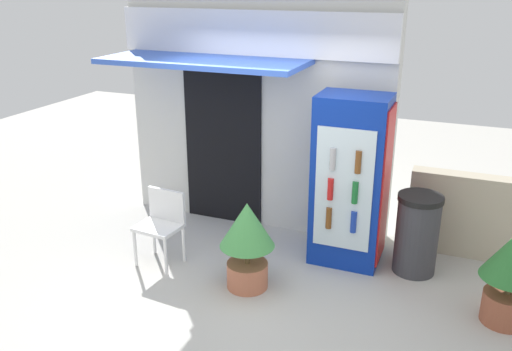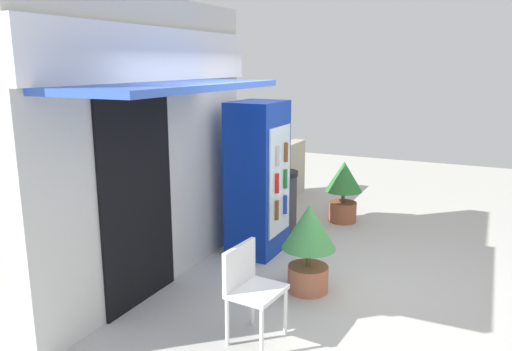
{
  "view_description": "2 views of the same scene",
  "coord_description": "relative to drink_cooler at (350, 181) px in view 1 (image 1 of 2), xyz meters",
  "views": [
    {
      "loc": [
        2.0,
        -4.53,
        3.09
      ],
      "look_at": [
        -0.04,
        0.49,
        1.09
      ],
      "focal_mm": 38.06,
      "sensor_mm": 36.0,
      "label": 1
    },
    {
      "loc": [
        -4.65,
        -1.58,
        2.38
      ],
      "look_at": [
        0.09,
        0.69,
        1.19
      ],
      "focal_mm": 35.0,
      "sensor_mm": 36.0,
      "label": 2
    }
  ],
  "objects": [
    {
      "name": "drink_cooler",
      "position": [
        0.0,
        0.0,
        0.0
      ],
      "size": [
        0.79,
        0.64,
        1.93
      ],
      "color": "#0C2D9E",
      "rests_on": "ground"
    },
    {
      "name": "potted_plant_curbside",
      "position": [
        1.67,
        -0.64,
        -0.41
      ],
      "size": [
        0.56,
        0.56,
        0.94
      ],
      "color": "#995138",
      "rests_on": "ground"
    },
    {
      "name": "ground",
      "position": [
        -0.87,
        -1.03,
        -0.96
      ],
      "size": [
        16.0,
        16.0,
        0.0
      ],
      "primitive_type": "plane",
      "color": "beige"
    },
    {
      "name": "storefront_building",
      "position": [
        -1.39,
        0.59,
        0.61
      ],
      "size": [
        3.43,
        1.26,
        3.04
      ],
      "color": "silver",
      "rests_on": "ground"
    },
    {
      "name": "trash_bin",
      "position": [
        0.76,
        0.01,
        -0.51
      ],
      "size": [
        0.48,
        0.48,
        0.9
      ],
      "color": "#38383D",
      "rests_on": "ground"
    },
    {
      "name": "plastic_chair",
      "position": [
        -1.93,
        -0.83,
        -0.45
      ],
      "size": [
        0.51,
        0.44,
        0.84
      ],
      "color": "white",
      "rests_on": "ground"
    },
    {
      "name": "potted_plant_near_shop",
      "position": [
        -0.83,
        -0.98,
        -0.39
      ],
      "size": [
        0.57,
        0.57,
        0.95
      ],
      "color": "#BC6B4C",
      "rests_on": "ground"
    }
  ]
}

